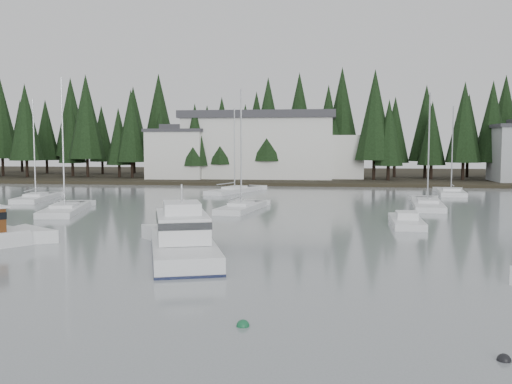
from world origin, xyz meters
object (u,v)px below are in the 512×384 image
at_px(sailboat_5, 451,194).
at_px(runabout_1, 407,224).
at_px(sailboat_0, 65,212).
at_px(sailboat_1, 36,200).
at_px(sailboat_6, 427,206).
at_px(sailboat_8, 235,192).
at_px(sailboat_3, 241,210).
at_px(cabin_cruiser_center, 183,244).
at_px(harbor_inn, 271,146).
at_px(house_west, 178,153).

relative_size(sailboat_5, runabout_1, 1.71).
xyz_separation_m(sailboat_0, sailboat_1, (-8.12, 9.85, 0.00)).
distance_m(sailboat_6, sailboat_8, 25.38).
xyz_separation_m(sailboat_3, sailboat_6, (17.35, 5.43, -0.01)).
relative_size(sailboat_0, sailboat_3, 1.08).
xyz_separation_m(sailboat_3, sailboat_5, (22.45, 19.91, -0.01)).
bearing_deg(cabin_cruiser_center, harbor_inn, -16.76).
relative_size(house_west, sailboat_0, 0.77).
distance_m(sailboat_0, sailboat_5, 44.42).
xyz_separation_m(harbor_inn, sailboat_8, (-2.15, -23.53, -5.72)).
bearing_deg(cabin_cruiser_center, sailboat_8, -12.73).
bearing_deg(cabin_cruiser_center, sailboat_6, -50.95).
bearing_deg(sailboat_5, sailboat_8, 97.61).
height_order(harbor_inn, runabout_1, harbor_inn).
relative_size(harbor_inn, sailboat_8, 2.66).
bearing_deg(sailboat_5, sailboat_3, 137.79).
relative_size(house_west, cabin_cruiser_center, 0.88).
height_order(sailboat_0, sailboat_3, sailboat_0).
bearing_deg(sailboat_0, sailboat_5, -72.22).
bearing_deg(runabout_1, sailboat_5, -16.10).
distance_m(sailboat_8, runabout_1, 32.42).
bearing_deg(runabout_1, sailboat_8, 34.26).
height_order(sailboat_1, sailboat_3, sailboat_3).
bearing_deg(sailboat_5, runabout_1, 168.80).
xyz_separation_m(sailboat_6, sailboat_8, (-21.28, 13.83, 0.00)).
bearing_deg(house_west, sailboat_8, -57.44).
bearing_deg(runabout_1, sailboat_3, 61.23).
height_order(sailboat_0, sailboat_5, sailboat_0).
height_order(house_west, sailboat_1, sailboat_1).
bearing_deg(sailboat_6, cabin_cruiser_center, 153.14).
bearing_deg(sailboat_0, sailboat_6, -88.72).
xyz_separation_m(sailboat_5, sailboat_6, (-5.10, -14.48, -0.01)).
height_order(sailboat_1, runabout_1, sailboat_1).
bearing_deg(sailboat_5, harbor_inn, 52.84).
bearing_deg(sailboat_5, sailboat_0, 128.02).
bearing_deg(house_west, sailboat_0, -87.98).
distance_m(house_west, harbor_inn, 15.45).
xyz_separation_m(sailboat_6, runabout_1, (-3.64, -13.38, 0.08)).
xyz_separation_m(harbor_inn, cabin_cruiser_center, (2.02, -64.33, -5.11)).
bearing_deg(sailboat_3, sailboat_1, 83.18).
height_order(sailboat_0, sailboat_1, sailboat_0).
relative_size(sailboat_1, sailboat_6, 0.99).
bearing_deg(sailboat_6, sailboat_5, -13.87).
distance_m(sailboat_3, runabout_1, 15.85).
distance_m(cabin_cruiser_center, sailboat_3, 21.55).
xyz_separation_m(sailboat_1, sailboat_8, (19.50, 12.92, -0.01)).
relative_size(house_west, sailboat_8, 0.86).
height_order(house_west, harbor_inn, harbor_inn).
height_order(cabin_cruiser_center, sailboat_5, sailboat_5).
xyz_separation_m(cabin_cruiser_center, runabout_1, (13.46, 13.59, -0.54)).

